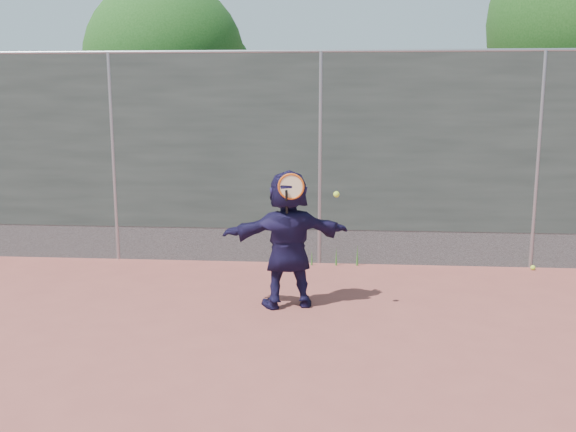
{
  "coord_description": "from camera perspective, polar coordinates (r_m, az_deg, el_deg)",
  "views": [
    {
      "loc": [
        0.28,
        -5.57,
        2.41
      ],
      "look_at": [
        -0.3,
        1.54,
        1.06
      ],
      "focal_mm": 40.0,
      "sensor_mm": 36.0,
      "label": 1
    }
  ],
  "objects": [
    {
      "name": "ground",
      "position": [
        6.08,
        1.64,
        -12.68
      ],
      "size": [
        80.0,
        80.0,
        0.0
      ],
      "primitive_type": "plane",
      "color": "#9E4C42",
      "rests_on": "ground"
    },
    {
      "name": "player",
      "position": [
        7.32,
        0.0,
        -2.04
      ],
      "size": [
        1.55,
        0.85,
        1.59
      ],
      "primitive_type": "imported",
      "rotation": [
        0.0,
        0.0,
        3.41
      ],
      "color": "#1A1439",
      "rests_on": "ground"
    },
    {
      "name": "ball_ground",
      "position": [
        9.62,
        20.94,
        -4.31
      ],
      "size": [
        0.07,
        0.07,
        0.07
      ],
      "primitive_type": "sphere",
      "color": "#C3F035",
      "rests_on": "ground"
    },
    {
      "name": "fence",
      "position": [
        9.11,
        2.86,
        5.49
      ],
      "size": [
        20.0,
        0.06,
        3.03
      ],
      "color": "#38423D",
      "rests_on": "ground"
    },
    {
      "name": "swing_action",
      "position": [
        7.0,
        0.66,
        2.43
      ],
      "size": [
        0.68,
        0.14,
        0.51
      ],
      "color": "#CF5213",
      "rests_on": "ground"
    },
    {
      "name": "tree_left",
      "position": [
        12.53,
        -10.09,
        12.98
      ],
      "size": [
        3.15,
        3.0,
        4.53
      ],
      "color": "#382314",
      "rests_on": "ground"
    },
    {
      "name": "weed_clump",
      "position": [
        9.24,
        4.59,
        -3.59
      ],
      "size": [
        0.68,
        0.07,
        0.3
      ],
      "color": "#387226",
      "rests_on": "ground"
    }
  ]
}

